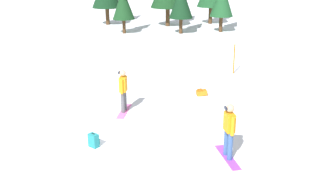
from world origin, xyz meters
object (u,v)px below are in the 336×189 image
at_px(backpack_orange, 201,92).
at_px(trail_marker_pole, 234,59).
at_px(snowboarder_midground, 123,90).
at_px(snowboarder_foreground, 229,130).
at_px(backpack_teal, 94,140).

distance_m(backpack_orange, trail_marker_pole, 3.93).
xyz_separation_m(snowboarder_midground, backpack_orange, (3.23, 1.76, -0.75)).
height_order(snowboarder_midground, backpack_orange, snowboarder_midground).
relative_size(backpack_orange, trail_marker_pole, 0.35).
height_order(snowboarder_foreground, trail_marker_pole, snowboarder_foreground).
height_order(backpack_orange, trail_marker_pole, trail_marker_pole).
bearing_deg(backpack_teal, snowboarder_foreground, -12.04).
bearing_deg(snowboarder_foreground, backpack_orange, 91.17).
distance_m(snowboarder_midground, trail_marker_pole, 7.31).
distance_m(snowboarder_foreground, backpack_teal, 4.24).
bearing_deg(backpack_orange, snowboarder_midground, -151.45).
xyz_separation_m(snowboarder_foreground, backpack_teal, (-4.10, 0.87, -0.69)).
bearing_deg(backpack_orange, backpack_teal, -130.26).
distance_m(snowboarder_foreground, snowboarder_midground, 5.08).
relative_size(snowboarder_midground, backpack_teal, 3.57).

